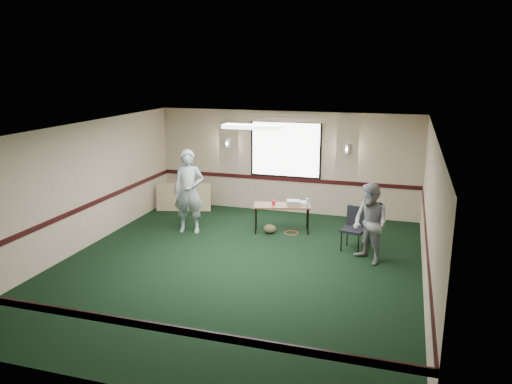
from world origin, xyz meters
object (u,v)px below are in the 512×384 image
(person_left, at_px, (189,191))
(person_right, at_px, (370,224))
(projector, at_px, (293,202))
(folding_table, at_px, (282,207))
(conference_chair, at_px, (355,225))

(person_left, xyz_separation_m, person_right, (4.22, -0.70, -0.18))
(projector, bearing_deg, folding_table, -170.47)
(folding_table, height_order, conference_chair, conference_chair)
(projector, relative_size, person_left, 0.15)
(folding_table, height_order, person_right, person_right)
(conference_chair, relative_size, person_left, 0.47)
(projector, relative_size, person_right, 0.19)
(folding_table, relative_size, conference_chair, 1.55)
(person_left, relative_size, person_right, 1.22)
(projector, distance_m, person_left, 2.46)
(folding_table, height_order, projector, projector)
(folding_table, distance_m, person_left, 2.21)
(folding_table, xyz_separation_m, conference_chair, (1.77, -0.64, -0.08))
(projector, bearing_deg, person_right, -49.56)
(conference_chair, xyz_separation_m, person_left, (-3.86, 0.02, 0.45))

